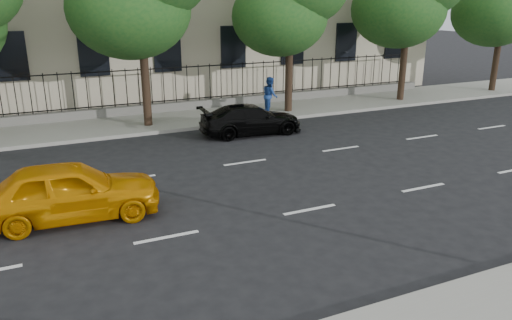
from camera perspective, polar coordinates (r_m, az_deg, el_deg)
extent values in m
plane|color=black|center=(11.95, 12.29, -9.99)|extent=(120.00, 120.00, 0.00)
cube|color=gray|center=(23.90, -7.92, 4.73)|extent=(60.00, 4.00, 0.15)
cube|color=slate|center=(25.44, -9.06, 6.13)|extent=(30.00, 0.50, 0.40)
cube|color=black|center=(25.38, -9.09, 6.79)|extent=(28.80, 0.05, 0.05)
cube|color=black|center=(25.12, -9.28, 10.37)|extent=(28.80, 0.05, 0.05)
cylinder|color=#382619|center=(22.31, -12.47, 8.09)|extent=(0.36, 0.36, 3.32)
ellipsoid|color=#194D1B|center=(22.22, -14.29, 16.45)|extent=(5.13, 5.13, 4.21)
cylinder|color=#382619|center=(24.72, 3.77, 9.13)|extent=(0.36, 0.36, 3.08)
ellipsoid|color=#194D1B|center=(24.52, 2.71, 16.08)|extent=(4.56, 4.56, 3.74)
cylinder|color=#382619|center=(28.65, 16.41, 9.83)|extent=(0.36, 0.36, 3.22)
ellipsoid|color=#194D1B|center=(28.38, 15.96, 16.24)|extent=(4.94, 4.94, 4.06)
cylinder|color=#382619|center=(33.62, 25.67, 9.75)|extent=(0.36, 0.36, 3.01)
ellipsoid|color=#194D1B|center=(33.30, 25.53, 14.94)|extent=(4.75, 4.75, 3.90)
imported|color=orange|center=(13.79, -20.56, -3.32)|extent=(4.69, 2.17, 1.55)
imported|color=black|center=(21.09, -0.58, 4.67)|extent=(4.45, 2.04, 1.26)
imported|color=navy|center=(24.24, 1.62, 7.41)|extent=(0.82, 0.97, 1.77)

